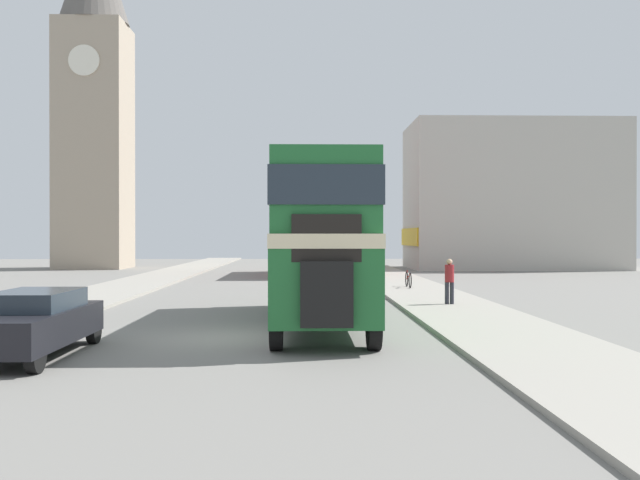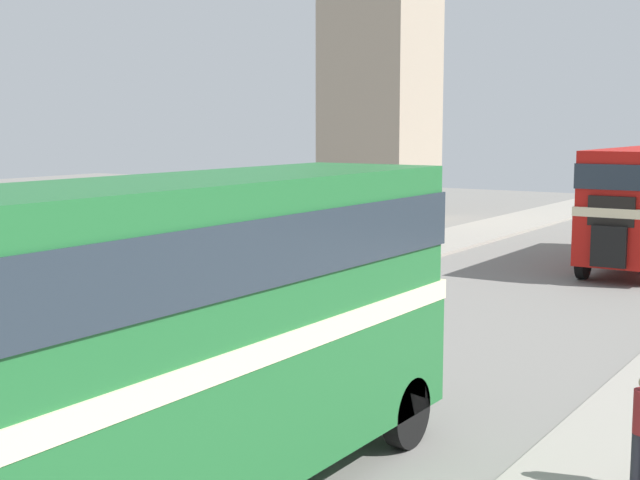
{
  "view_description": "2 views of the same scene",
  "coord_description": "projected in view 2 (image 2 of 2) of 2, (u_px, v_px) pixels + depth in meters",
  "views": [
    {
      "loc": [
        1.66,
        -17.28,
        2.49
      ],
      "look_at": [
        2.15,
        2.78,
        2.38
      ],
      "focal_mm": 40.0,
      "sensor_mm": 36.0,
      "label": 1
    },
    {
      "loc": [
        9.41,
        -4.78,
        5.04
      ],
      "look_at": [
        0.0,
        9.71,
        2.79
      ],
      "focal_mm": 50.0,
      "sensor_mm": 36.0,
      "label": 2
    }
  ],
  "objects": [
    {
      "name": "double_decker_bus",
      "position": [
        152.0,
        331.0,
        10.5
      ],
      "size": [
        2.43,
        11.2,
        4.38
      ],
      "color": "#1E602D",
      "rests_on": "ground_plane"
    }
  ]
}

